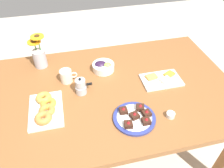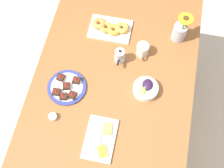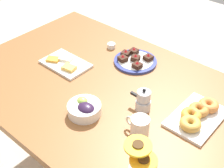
{
  "view_description": "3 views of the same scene",
  "coord_description": "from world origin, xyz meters",
  "px_view_note": "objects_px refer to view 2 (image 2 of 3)",
  "views": [
    {
      "loc": [
        -0.24,
        -1.0,
        1.7
      ],
      "look_at": [
        0.0,
        0.0,
        0.78
      ],
      "focal_mm": 35.0,
      "sensor_mm": 36.0,
      "label": 1
    },
    {
      "loc": [
        0.79,
        0.16,
        2.49
      ],
      "look_at": [
        0.0,
        0.0,
        0.78
      ],
      "focal_mm": 50.0,
      "sensor_mm": 36.0,
      "label": 2
    },
    {
      "loc": [
        -0.78,
        0.9,
        1.72
      ],
      "look_at": [
        0.0,
        0.0,
        0.78
      ],
      "focal_mm": 50.0,
      "sensor_mm": 36.0,
      "label": 3
    }
  ],
  "objects_px": {
    "grape_bowl": "(146,89)",
    "dining_table": "(112,92)",
    "flower_vase": "(180,31)",
    "dessert_plate": "(67,87)",
    "croissant_platter": "(110,28)",
    "jam_cup_honey": "(53,117)",
    "cheese_platter": "(100,139)",
    "moka_pot": "(120,56)",
    "coffee_mug": "(142,50)"
  },
  "relations": [
    {
      "from": "dining_table",
      "to": "dessert_plate",
      "type": "height_order",
      "value": "dessert_plate"
    },
    {
      "from": "croissant_platter",
      "to": "jam_cup_honey",
      "type": "relative_size",
      "value": 5.83
    },
    {
      "from": "grape_bowl",
      "to": "dessert_plate",
      "type": "height_order",
      "value": "grape_bowl"
    },
    {
      "from": "cheese_platter",
      "to": "dining_table",
      "type": "bearing_deg",
      "value": -179.76
    },
    {
      "from": "cheese_platter",
      "to": "coffee_mug",
      "type": "bearing_deg",
      "value": 167.09
    },
    {
      "from": "cheese_platter",
      "to": "moka_pot",
      "type": "distance_m",
      "value": 0.54
    },
    {
      "from": "dessert_plate",
      "to": "coffee_mug",
      "type": "bearing_deg",
      "value": 129.58
    },
    {
      "from": "grape_bowl",
      "to": "croissant_platter",
      "type": "height_order",
      "value": "grape_bowl"
    },
    {
      "from": "cheese_platter",
      "to": "flower_vase",
      "type": "distance_m",
      "value": 0.86
    },
    {
      "from": "grape_bowl",
      "to": "cheese_platter",
      "type": "height_order",
      "value": "grape_bowl"
    },
    {
      "from": "dessert_plate",
      "to": "flower_vase",
      "type": "xyz_separation_m",
      "value": [
        -0.51,
        0.63,
        0.07
      ]
    },
    {
      "from": "croissant_platter",
      "to": "flower_vase",
      "type": "xyz_separation_m",
      "value": [
        -0.03,
        0.45,
        0.06
      ]
    },
    {
      "from": "dining_table",
      "to": "moka_pot",
      "type": "relative_size",
      "value": 13.45
    },
    {
      "from": "dining_table",
      "to": "grape_bowl",
      "type": "relative_size",
      "value": 10.48
    },
    {
      "from": "grape_bowl",
      "to": "flower_vase",
      "type": "relative_size",
      "value": 0.64
    },
    {
      "from": "grape_bowl",
      "to": "dessert_plate",
      "type": "distance_m",
      "value": 0.48
    },
    {
      "from": "moka_pot",
      "to": "flower_vase",
      "type": "bearing_deg",
      "value": 125.37
    },
    {
      "from": "flower_vase",
      "to": "dessert_plate",
      "type": "bearing_deg",
      "value": -51.01
    },
    {
      "from": "dining_table",
      "to": "coffee_mug",
      "type": "distance_m",
      "value": 0.34
    },
    {
      "from": "dining_table",
      "to": "cheese_platter",
      "type": "relative_size",
      "value": 6.15
    },
    {
      "from": "grape_bowl",
      "to": "jam_cup_honey",
      "type": "relative_size",
      "value": 3.18
    },
    {
      "from": "grape_bowl",
      "to": "flower_vase",
      "type": "height_order",
      "value": "flower_vase"
    },
    {
      "from": "dining_table",
      "to": "grape_bowl",
      "type": "xyz_separation_m",
      "value": [
        -0.02,
        0.21,
        0.12
      ]
    },
    {
      "from": "jam_cup_honey",
      "to": "dessert_plate",
      "type": "bearing_deg",
      "value": 171.58
    },
    {
      "from": "coffee_mug",
      "to": "grape_bowl",
      "type": "bearing_deg",
      "value": 13.75
    },
    {
      "from": "coffee_mug",
      "to": "moka_pot",
      "type": "xyz_separation_m",
      "value": [
        0.08,
        -0.13,
        0.01
      ]
    },
    {
      "from": "moka_pot",
      "to": "croissant_platter",
      "type": "bearing_deg",
      "value": -153.76
    },
    {
      "from": "cheese_platter",
      "to": "jam_cup_honey",
      "type": "distance_m",
      "value": 0.31
    },
    {
      "from": "jam_cup_honey",
      "to": "dessert_plate",
      "type": "relative_size",
      "value": 0.2
    },
    {
      "from": "grape_bowl",
      "to": "croissant_platter",
      "type": "relative_size",
      "value": 0.55
    },
    {
      "from": "dining_table",
      "to": "flower_vase",
      "type": "distance_m",
      "value": 0.59
    },
    {
      "from": "flower_vase",
      "to": "moka_pot",
      "type": "bearing_deg",
      "value": -54.63
    },
    {
      "from": "jam_cup_honey",
      "to": "flower_vase",
      "type": "relative_size",
      "value": 0.2
    },
    {
      "from": "flower_vase",
      "to": "moka_pot",
      "type": "relative_size",
      "value": 2.01
    },
    {
      "from": "jam_cup_honey",
      "to": "dessert_plate",
      "type": "height_order",
      "value": "dessert_plate"
    },
    {
      "from": "cheese_platter",
      "to": "flower_vase",
      "type": "height_order",
      "value": "flower_vase"
    },
    {
      "from": "grape_bowl",
      "to": "cheese_platter",
      "type": "bearing_deg",
      "value": -29.91
    },
    {
      "from": "grape_bowl",
      "to": "dining_table",
      "type": "bearing_deg",
      "value": -85.59
    },
    {
      "from": "cheese_platter",
      "to": "croissant_platter",
      "type": "xyz_separation_m",
      "value": [
        -0.75,
        -0.1,
        0.01
      ]
    },
    {
      "from": "croissant_platter",
      "to": "moka_pot",
      "type": "bearing_deg",
      "value": 26.24
    },
    {
      "from": "dining_table",
      "to": "cheese_platter",
      "type": "height_order",
      "value": "cheese_platter"
    },
    {
      "from": "dining_table",
      "to": "coffee_mug",
      "type": "xyz_separation_m",
      "value": [
        -0.27,
        0.14,
        0.13
      ]
    },
    {
      "from": "dessert_plate",
      "to": "moka_pot",
      "type": "relative_size",
      "value": 2.0
    },
    {
      "from": "croissant_platter",
      "to": "grape_bowl",
      "type": "bearing_deg",
      "value": 37.34
    },
    {
      "from": "coffee_mug",
      "to": "flower_vase",
      "type": "height_order",
      "value": "flower_vase"
    },
    {
      "from": "coffee_mug",
      "to": "croissant_platter",
      "type": "xyz_separation_m",
      "value": [
        -0.14,
        -0.24,
        -0.02
      ]
    },
    {
      "from": "jam_cup_honey",
      "to": "dining_table",
      "type": "bearing_deg",
      "value": 131.66
    },
    {
      "from": "grape_bowl",
      "to": "jam_cup_honey",
      "type": "bearing_deg",
      "value": -60.76
    },
    {
      "from": "grape_bowl",
      "to": "croissant_platter",
      "type": "xyz_separation_m",
      "value": [
        -0.4,
        -0.3,
        -0.01
      ]
    },
    {
      "from": "jam_cup_honey",
      "to": "croissant_platter",
      "type": "bearing_deg",
      "value": 163.43
    }
  ]
}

